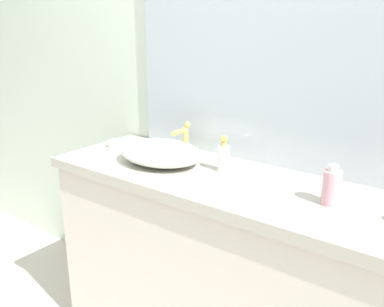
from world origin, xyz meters
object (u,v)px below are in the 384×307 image
sink_basin (161,152)px  candle_jar (114,144)px  soap_dispenser (224,157)px  lotion_bottle (331,187)px

sink_basin → candle_jar: (-0.35, 0.04, -0.03)m
soap_dispenser → lotion_bottle: soap_dispenser is taller
soap_dispenser → candle_jar: soap_dispenser is taller
sink_basin → lotion_bottle: bearing=1.0°
sink_basin → candle_jar: size_ratio=6.35×
lotion_bottle → candle_jar: size_ratio=2.28×
lotion_bottle → sink_basin: bearing=-179.0°
soap_dispenser → lotion_bottle: bearing=-7.2°
soap_dispenser → candle_jar: size_ratio=2.51×
soap_dispenser → candle_jar: 0.63m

